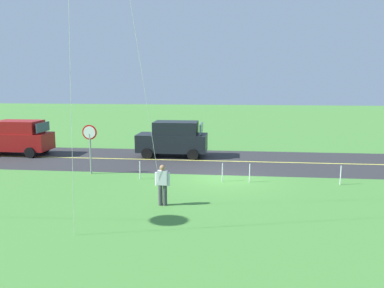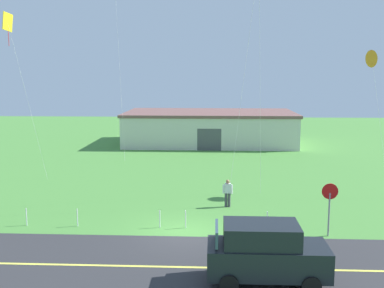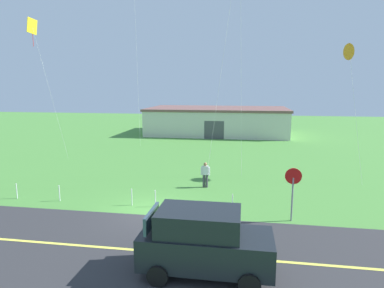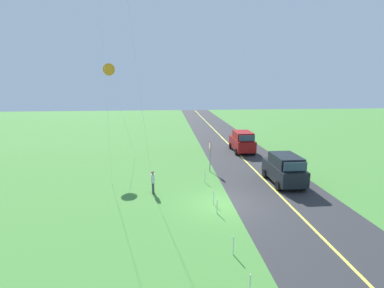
% 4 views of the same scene
% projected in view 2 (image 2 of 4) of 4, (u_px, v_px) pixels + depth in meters
% --- Properties ---
extents(ground_plane, '(120.00, 120.00, 0.10)m').
position_uv_depth(ground_plane, '(185.00, 234.00, 22.25)').
color(ground_plane, '#478438').
extents(asphalt_road, '(120.00, 7.00, 0.00)m').
position_uv_depth(asphalt_road, '(179.00, 267.00, 18.29)').
color(asphalt_road, '#2D2D30').
rests_on(asphalt_road, ground).
extents(road_centre_stripe, '(120.00, 0.16, 0.00)m').
position_uv_depth(road_centre_stripe, '(179.00, 267.00, 18.29)').
color(road_centre_stripe, '#E5E04C').
rests_on(road_centre_stripe, asphalt_road).
extents(car_suv_foreground, '(4.40, 2.12, 2.24)m').
position_uv_depth(car_suv_foreground, '(265.00, 252.00, 16.82)').
color(car_suv_foreground, black).
rests_on(car_suv_foreground, ground).
extents(stop_sign, '(0.76, 0.08, 2.56)m').
position_uv_depth(stop_sign, '(330.00, 199.00, 21.54)').
color(stop_sign, gray).
rests_on(stop_sign, ground).
extents(person_adult_near, '(0.58, 0.22, 1.60)m').
position_uv_depth(person_adult_near, '(228.00, 192.00, 26.46)').
color(person_adult_near, '#3F3F47').
rests_on(person_adult_near, ground).
extents(kite_blue_mid, '(2.03, 1.52, 11.76)m').
position_uv_depth(kite_blue_mid, '(8.00, 25.00, 31.13)').
color(kite_blue_mid, silver).
rests_on(kite_blue_mid, ground).
extents(kite_green_far, '(1.18, 2.55, 9.12)m').
position_uv_depth(kite_green_far, '(372.00, 59.00, 28.96)').
color(kite_green_far, silver).
rests_on(kite_green_far, ground).
extents(warehouse_distant, '(18.36, 10.20, 3.50)m').
position_uv_depth(warehouse_distant, '(210.00, 127.00, 50.66)').
color(warehouse_distant, beige).
rests_on(warehouse_distant, ground).
extents(fence_post_0, '(0.05, 0.05, 0.90)m').
position_uv_depth(fence_post_0, '(26.00, 217.00, 23.25)').
color(fence_post_0, silver).
rests_on(fence_post_0, ground).
extents(fence_post_1, '(0.05, 0.05, 0.90)m').
position_uv_depth(fence_post_1, '(77.00, 218.00, 23.13)').
color(fence_post_1, silver).
rests_on(fence_post_1, ground).
extents(fence_post_2, '(0.05, 0.05, 0.90)m').
position_uv_depth(fence_post_2, '(160.00, 219.00, 22.93)').
color(fence_post_2, silver).
rests_on(fence_post_2, ground).
extents(fence_post_3, '(0.05, 0.05, 0.90)m').
position_uv_depth(fence_post_3, '(186.00, 219.00, 22.86)').
color(fence_post_3, silver).
rests_on(fence_post_3, ground).
extents(fence_post_4, '(0.05, 0.05, 0.90)m').
position_uv_depth(fence_post_4, '(267.00, 221.00, 22.67)').
color(fence_post_4, silver).
rests_on(fence_post_4, ground).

